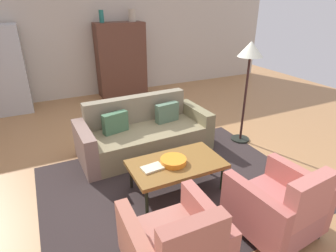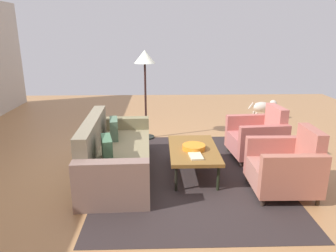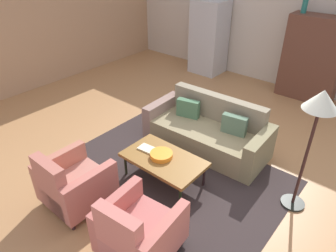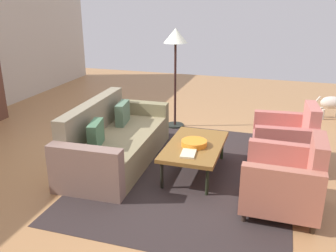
# 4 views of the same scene
# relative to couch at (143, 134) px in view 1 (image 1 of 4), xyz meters

# --- Properties ---
(ground_plane) EXTENTS (11.74, 11.74, 0.00)m
(ground_plane) POSITION_rel_couch_xyz_m (0.28, -0.41, -0.29)
(ground_plane) COLOR #AE7B4D
(wall_back) EXTENTS (9.78, 0.12, 2.80)m
(wall_back) POSITION_rel_couch_xyz_m (0.28, 3.39, 1.11)
(wall_back) COLOR beige
(wall_back) RESTS_ON ground
(area_rug) EXTENTS (3.40, 2.60, 0.01)m
(area_rug) POSITION_rel_couch_xyz_m (0.00, -1.14, -0.28)
(area_rug) COLOR #2F2626
(area_rug) RESTS_ON ground
(couch) EXTENTS (2.13, 0.97, 0.86)m
(couch) POSITION_rel_couch_xyz_m (0.00, 0.00, 0.00)
(couch) COLOR #857856
(couch) RESTS_ON ground
(coffee_table) EXTENTS (1.20, 0.70, 0.41)m
(coffee_table) POSITION_rel_couch_xyz_m (0.00, -1.19, 0.08)
(coffee_table) COLOR black
(coffee_table) RESTS_ON ground
(armchair_left) EXTENTS (0.81, 0.81, 0.88)m
(armchair_left) POSITION_rel_couch_xyz_m (-0.60, -2.35, 0.06)
(armchair_left) COLOR #31251F
(armchair_left) RESTS_ON ground
(armchair_right) EXTENTS (0.87, 0.87, 0.88)m
(armchair_right) POSITION_rel_couch_xyz_m (0.61, -2.35, 0.06)
(armchair_right) COLOR #342620
(armchair_right) RESTS_ON ground
(fruit_bowl) EXTENTS (0.33, 0.33, 0.07)m
(fruit_bowl) POSITION_rel_couch_xyz_m (-0.04, -1.19, 0.15)
(fruit_bowl) COLOR orange
(fruit_bowl) RESTS_ON coffee_table
(book_stack) EXTENTS (0.28, 0.20, 0.02)m
(book_stack) POSITION_rel_couch_xyz_m (-0.33, -1.18, 0.13)
(book_stack) COLOR beige
(book_stack) RESTS_ON coffee_table
(cabinet) EXTENTS (1.20, 0.51, 1.80)m
(cabinet) POSITION_rel_couch_xyz_m (0.60, 3.04, 0.61)
(cabinet) COLOR brown
(cabinet) RESTS_ON ground
(vase_tall) EXTENTS (0.11, 0.11, 0.28)m
(vase_tall) POSITION_rel_couch_xyz_m (0.20, 3.04, 1.65)
(vase_tall) COLOR #216C62
(vase_tall) RESTS_ON cabinet
(vase_round) EXTENTS (0.18, 0.18, 0.29)m
(vase_round) POSITION_rel_couch_xyz_m (0.95, 3.04, 1.66)
(vase_round) COLOR #B6A791
(vase_round) RESTS_ON cabinet
(refrigerator) EXTENTS (0.80, 0.73, 1.85)m
(refrigerator) POSITION_rel_couch_xyz_m (-1.99, 2.94, 0.64)
(refrigerator) COLOR #B7BABF
(refrigerator) RESTS_ON ground
(floor_lamp) EXTENTS (0.40, 0.40, 1.72)m
(floor_lamp) POSITION_rel_couch_xyz_m (1.69, -0.43, 1.16)
(floor_lamp) COLOR black
(floor_lamp) RESTS_ON ground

